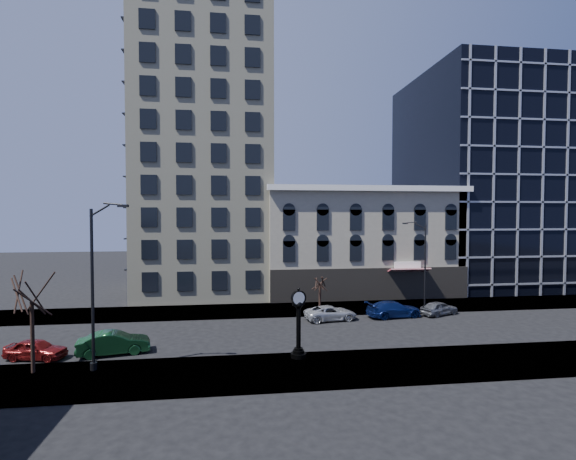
{
  "coord_description": "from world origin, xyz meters",
  "views": [
    {
      "loc": [
        -2.67,
        -32.27,
        9.28
      ],
      "look_at": [
        2.0,
        4.0,
        8.0
      ],
      "focal_mm": 26.0,
      "sensor_mm": 36.0,
      "label": 1
    }
  ],
  "objects": [
    {
      "name": "cream_tower",
      "position": [
        -6.11,
        18.88,
        19.32
      ],
      "size": [
        15.9,
        15.4,
        42.5
      ],
      "color": "beige",
      "rests_on": "ground"
    },
    {
      "name": "bare_tree_near",
      "position": [
        -14.35,
        -6.6,
        5.19
      ],
      "size": [
        3.91,
        3.91,
        6.71
      ],
      "color": "black",
      "rests_on": "sidewalk_near"
    },
    {
      "name": "sidewalk_near",
      "position": [
        0.0,
        -8.0,
        0.06
      ],
      "size": [
        160.0,
        6.0,
        0.12
      ],
      "primitive_type": "cube",
      "color": "gray",
      "rests_on": "ground"
    },
    {
      "name": "car_near_b",
      "position": [
        -10.7,
        -3.46,
        0.76
      ],
      "size": [
        4.83,
        2.54,
        1.51
      ],
      "primitive_type": "imported",
      "rotation": [
        0.0,
        0.0,
        1.79
      ],
      "color": "#143F1E",
      "rests_on": "ground"
    },
    {
      "name": "street_lamp_far",
      "position": [
        15.11,
        6.26,
        6.7
      ],
      "size": [
        2.12,
        1.12,
        8.72
      ],
      "rotation": [
        0.0,
        0.0,
        2.72
      ],
      "color": "black",
      "rests_on": "sidewalk_far"
    },
    {
      "name": "victorian_row",
      "position": [
        12.0,
        15.89,
        6.0
      ],
      "size": [
        22.6,
        11.19,
        12.5
      ],
      "color": "gray",
      "rests_on": "ground"
    },
    {
      "name": "street_clock",
      "position": [
        1.4,
        -6.0,
        2.16
      ],
      "size": [
        1.02,
        1.02,
        4.52
      ],
      "rotation": [
        0.0,
        0.0,
        0.31
      ],
      "color": "black",
      "rests_on": "sidewalk_near"
    },
    {
      "name": "bare_tree_far",
      "position": [
        5.46,
        6.84,
        3.22
      ],
      "size": [
        2.4,
        2.4,
        4.12
      ],
      "color": "black",
      "rests_on": "sidewalk_far"
    },
    {
      "name": "street_lamp_near",
      "position": [
        -10.26,
        -6.74,
        7.75
      ],
      "size": [
        2.6,
        0.71,
        10.11
      ],
      "rotation": [
        0.0,
        0.0,
        -0.16
      ],
      "color": "black",
      "rests_on": "sidewalk_near"
    },
    {
      "name": "car_near_a",
      "position": [
        -15.41,
        -3.84,
        0.65
      ],
      "size": [
        4.0,
        2.19,
        1.29
      ],
      "primitive_type": "imported",
      "rotation": [
        0.0,
        0.0,
        1.39
      ],
      "color": "maroon",
      "rests_on": "ground"
    },
    {
      "name": "ground",
      "position": [
        0.0,
        0.0,
        0.0
      ],
      "size": [
        160.0,
        160.0,
        0.0
      ],
      "primitive_type": "plane",
      "color": "black",
      "rests_on": "ground"
    },
    {
      "name": "car_far_a",
      "position": [
        5.74,
        3.53,
        0.64
      ],
      "size": [
        4.88,
        2.78,
        1.28
      ],
      "primitive_type": "imported",
      "rotation": [
        0.0,
        0.0,
        1.72
      ],
      "color": "#A5A8AD",
      "rests_on": "ground"
    },
    {
      "name": "sidewalk_far",
      "position": [
        0.0,
        8.0,
        0.06
      ],
      "size": [
        160.0,
        6.0,
        0.12
      ],
      "primitive_type": "cube",
      "color": "gray",
      "rests_on": "ground"
    },
    {
      "name": "glass_office",
      "position": [
        32.0,
        20.91,
        14.0
      ],
      "size": [
        20.0,
        20.15,
        28.0
      ],
      "color": "black",
      "rests_on": "ground"
    },
    {
      "name": "car_far_b",
      "position": [
        11.72,
        3.89,
        0.73
      ],
      "size": [
        5.29,
        2.72,
        1.47
      ],
      "primitive_type": "imported",
      "rotation": [
        0.0,
        0.0,
        1.71
      ],
      "color": "#0C194C",
      "rests_on": "ground"
    },
    {
      "name": "car_far_c",
      "position": [
        16.21,
        4.11,
        0.65
      ],
      "size": [
        4.12,
        2.86,
        1.3
      ],
      "primitive_type": "imported",
      "rotation": [
        0.0,
        0.0,
        1.96
      ],
      "color": "#595B60",
      "rests_on": "ground"
    }
  ]
}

